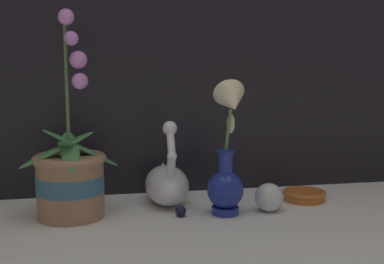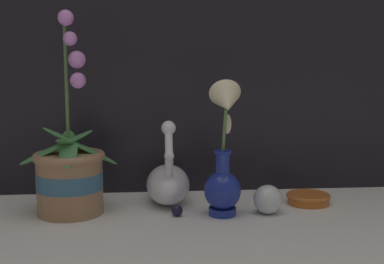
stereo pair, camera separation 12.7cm
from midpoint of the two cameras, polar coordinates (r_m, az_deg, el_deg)
name	(u,v)px [view 1 (the left image)]	position (r m, az deg, el deg)	size (l,w,h in m)	color
ground_plane	(202,224)	(1.18, -2.05, -9.86)	(2.80, 2.80, 0.00)	silver
orchid_potted_plant	(70,176)	(1.25, -15.74, -4.55)	(0.23, 0.21, 0.46)	#9E7556
swan_figurine	(167,182)	(1.32, -5.47, -5.40)	(0.11, 0.20, 0.21)	white
blue_vase	(227,164)	(1.20, 0.76, -3.48)	(0.08, 0.14, 0.31)	navy
glass_sphere	(269,197)	(1.26, 5.36, -6.99)	(0.07, 0.07, 0.07)	silver
amber_dish	(304,195)	(1.37, 9.30, -6.65)	(0.11, 0.11, 0.03)	#C66628
glass_bauble	(181,211)	(1.23, -4.22, -8.45)	(0.03, 0.03, 0.03)	#191433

